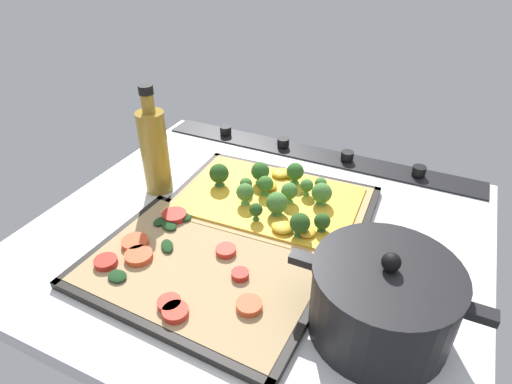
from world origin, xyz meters
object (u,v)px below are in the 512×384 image
object	(u,v)px
broccoli_pizza	(273,198)
cooking_pot	(382,300)
baking_tray_front	(271,205)
baking_tray_back	(202,272)
oil_bottle	(154,150)
veggie_pizza_back	(196,267)

from	to	relation	value
broccoli_pizza	cooking_pot	bearing A→B (deg)	140.00
baking_tray_front	broccoli_pizza	xyz separation A→B (cm)	(-0.43, -0.02, 1.77)
baking_tray_back	cooking_pot	size ratio (longest dim) A/B	1.47
broccoli_pizza	oil_bottle	size ratio (longest dim) A/B	1.63
broccoli_pizza	oil_bottle	distance (cm)	24.48
broccoli_pizza	veggie_pizza_back	world-z (taller)	broccoli_pizza
broccoli_pizza	baking_tray_back	size ratio (longest dim) A/B	0.94
baking_tray_front	cooking_pot	distance (cm)	32.05
cooking_pot	veggie_pizza_back	bearing A→B (deg)	2.50
veggie_pizza_back	oil_bottle	world-z (taller)	oil_bottle
veggie_pizza_back	oil_bottle	bearing A→B (deg)	-41.74
broccoli_pizza	cooking_pot	size ratio (longest dim) A/B	1.38
baking_tray_front	baking_tray_back	size ratio (longest dim) A/B	1.00
veggie_pizza_back	cooking_pot	distance (cm)	28.07
broccoli_pizza	baking_tray_front	bearing A→B (deg)	2.68
cooking_pot	oil_bottle	bearing A→B (deg)	-18.90
broccoli_pizza	veggie_pizza_back	size ratio (longest dim) A/B	1.00
baking_tray_front	oil_bottle	xyz separation A→B (cm)	(22.72, 3.97, 8.63)
cooking_pot	oil_bottle	distance (cm)	49.95
baking_tray_front	veggie_pizza_back	bearing A→B (deg)	81.27
baking_tray_back	veggie_pizza_back	distance (cm)	1.20
broccoli_pizza	veggie_pizza_back	xyz separation A→B (cm)	(3.71, 21.34, -1.02)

